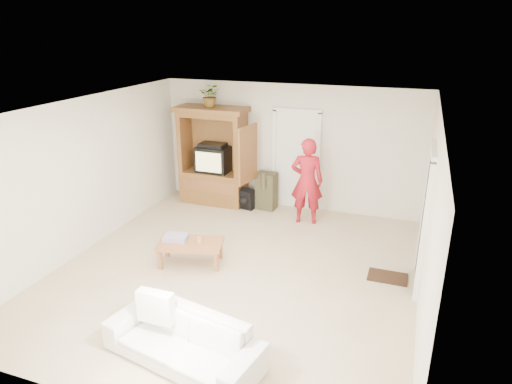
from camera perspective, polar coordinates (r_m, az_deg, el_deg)
floor at (r=7.42m, az=-2.47°, el=-9.78°), size 6.00×6.00×0.00m
ceiling at (r=6.52m, az=-2.82°, el=10.42°), size 6.00×6.00×0.00m
wall_back at (r=9.57m, az=4.21°, el=5.61°), size 5.50×0.00×5.50m
wall_front at (r=4.53m, az=-17.54°, el=-12.99°), size 5.50×0.00×5.50m
wall_left at (r=8.26m, az=-20.60°, el=1.95°), size 0.00×6.00×6.00m
wall_right at (r=6.41m, az=20.81°, el=-3.24°), size 0.00×6.00×6.00m
armoire at (r=9.90m, az=-5.22°, el=3.73°), size 1.82×1.14×2.10m
door_back at (r=9.58m, az=4.98°, el=3.87°), size 0.85×0.05×2.04m
doorway_right at (r=7.07m, az=20.34°, el=-3.46°), size 0.05×0.90×2.04m
framed_picture at (r=8.12m, az=20.96°, el=3.82°), size 0.03×0.60×0.48m
doormat at (r=7.51m, az=16.12°, el=-10.16°), size 0.60×0.40×0.02m
plant at (r=9.58m, az=-5.71°, el=11.91°), size 0.49×0.45×0.47m
man at (r=8.87m, az=6.38°, el=1.35°), size 0.68×0.51×1.71m
sofa at (r=5.60m, az=-9.08°, el=-17.83°), size 2.01×1.11×0.56m
coffee_table at (r=7.53m, az=-8.20°, el=-6.57°), size 1.15×0.82×0.39m
towel at (r=7.61m, az=-10.01°, el=-5.63°), size 0.43×0.35×0.08m
candle at (r=7.47m, az=-7.10°, el=-5.92°), size 0.08×0.08×0.10m
backpack_black at (r=9.68m, az=-1.23°, el=-0.92°), size 0.39×0.28×0.43m
backpack_olive at (r=9.64m, az=1.28°, el=0.15°), size 0.44×0.34×0.79m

